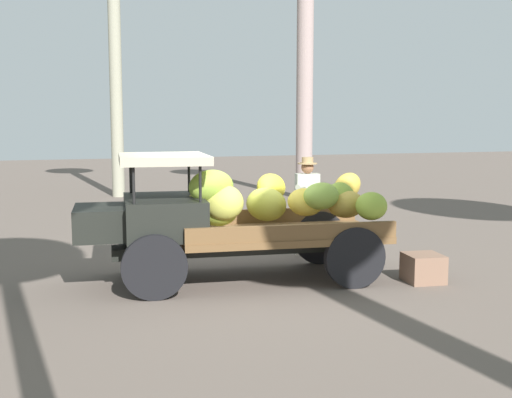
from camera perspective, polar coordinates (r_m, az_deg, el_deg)
ground_plane at (r=9.99m, az=-2.57°, el=-6.77°), size 60.00×60.00×0.00m
truck at (r=9.53m, az=-2.48°, el=-1.47°), size 4.55×2.15×1.88m
farmer at (r=11.38m, az=4.50°, el=-0.06°), size 0.52×0.48×1.72m
wooden_crate at (r=9.92m, az=14.42°, el=-5.86°), size 0.57×0.59×0.41m
loose_banana_bunch at (r=12.55m, az=6.36°, el=-3.20°), size 0.66×0.63×0.32m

